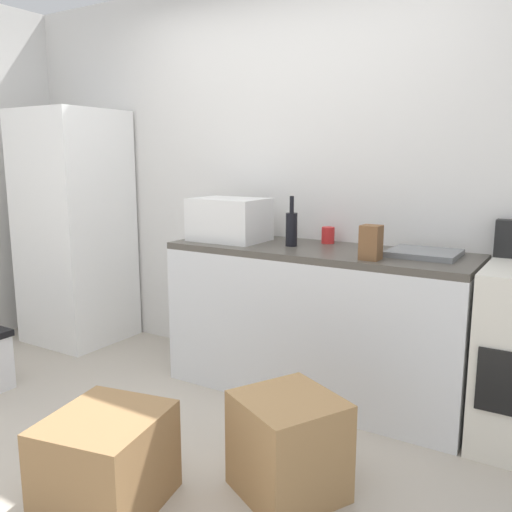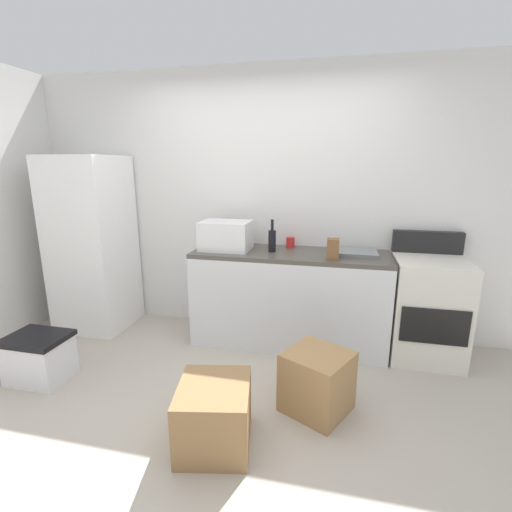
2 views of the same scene
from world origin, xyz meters
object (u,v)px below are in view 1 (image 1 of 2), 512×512
object	(u,v)px
coffee_mug	(328,235)
wine_bottle	(291,228)
cardboard_box_large	(107,461)
cardboard_box_medium	(288,446)
refrigerator	(75,228)
microwave	(229,219)
knife_block	(371,243)

from	to	relation	value
coffee_mug	wine_bottle	bearing A→B (deg)	-123.26
cardboard_box_large	cardboard_box_medium	distance (m)	0.76
refrigerator	cardboard_box_large	distance (m)	2.38
cardboard_box_medium	wine_bottle	bearing A→B (deg)	117.72
cardboard_box_large	cardboard_box_medium	world-z (taller)	cardboard_box_medium
microwave	cardboard_box_large	distance (m)	1.69
refrigerator	cardboard_box_medium	xyz separation A→B (m)	(2.39, -0.93, -0.67)
microwave	coffee_mug	distance (m)	0.63
cardboard_box_medium	coffee_mug	bearing A→B (deg)	107.14
refrigerator	cardboard_box_medium	size ratio (longest dim) A/B	4.10
microwave	wine_bottle	size ratio (longest dim) A/B	1.53
microwave	cardboard_box_medium	xyz separation A→B (m)	(0.95, -0.95, -0.82)
refrigerator	wine_bottle	bearing A→B (deg)	1.04
coffee_mug	cardboard_box_large	bearing A→B (deg)	-97.85
microwave	cardboard_box_large	bearing A→B (deg)	-75.92
wine_bottle	cardboard_box_medium	xyz separation A→B (m)	(0.51, -0.96, -0.79)
wine_bottle	cardboard_box_medium	bearing A→B (deg)	-62.28
coffee_mug	cardboard_box_large	distance (m)	1.83
microwave	knife_block	xyz separation A→B (m)	(1.00, -0.16, -0.05)
wine_bottle	cardboard_box_large	distance (m)	1.65
refrigerator	knife_block	bearing A→B (deg)	-3.24
refrigerator	knife_block	world-z (taller)	refrigerator
refrigerator	microwave	distance (m)	1.45
wine_bottle	knife_block	size ratio (longest dim) A/B	1.67
knife_block	microwave	bearing A→B (deg)	170.81
coffee_mug	cardboard_box_medium	bearing A→B (deg)	-72.86
microwave	knife_block	distance (m)	1.01
microwave	cardboard_box_medium	size ratio (longest dim) A/B	1.06
wine_bottle	cardboard_box_large	world-z (taller)	wine_bottle
refrigerator	coffee_mug	xyz separation A→B (m)	(2.02, 0.25, 0.06)
refrigerator	cardboard_box_medium	distance (m)	2.65
cardboard_box_large	cardboard_box_medium	bearing A→B (deg)	38.55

